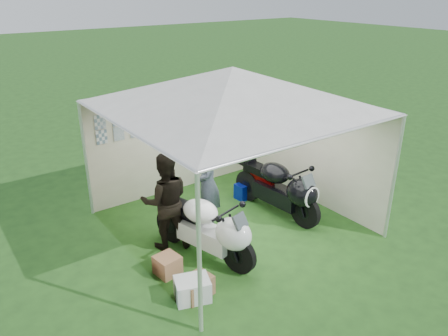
{
  "coord_description": "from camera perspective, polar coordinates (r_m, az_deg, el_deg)",
  "views": [
    {
      "loc": [
        -4.4,
        -5.84,
        4.27
      ],
      "look_at": [
        0.07,
        0.35,
        1.04
      ],
      "focal_mm": 35.0,
      "sensor_mm": 36.0,
      "label": 1
    }
  ],
  "objects": [
    {
      "name": "motorcycle_black",
      "position": [
        8.6,
        7.4,
        -2.51
      ],
      "size": [
        0.59,
        2.18,
        1.07
      ],
      "rotation": [
        0.0,
        0.0,
        0.08
      ],
      "color": "black",
      "rests_on": "ground"
    },
    {
      "name": "crate_3",
      "position": [
        6.66,
        -3.64,
        -15.25
      ],
      "size": [
        0.51,
        0.41,
        0.31
      ],
      "primitive_type": "cube",
      "rotation": [
        0.0,
        0.0,
        0.16
      ],
      "color": "brown",
      "rests_on": "ground"
    },
    {
      "name": "crate_1",
      "position": [
        7.13,
        -7.39,
        -12.46
      ],
      "size": [
        0.4,
        0.4,
        0.32
      ],
      "primitive_type": "cube",
      "rotation": [
        0.0,
        0.0,
        0.13
      ],
      "color": "#906445",
      "rests_on": "ground"
    },
    {
      "name": "ground",
      "position": [
        8.46,
        0.99,
        -7.34
      ],
      "size": [
        80.0,
        80.0,
        0.0
      ],
      "primitive_type": "plane",
      "color": "#21491A",
      "rests_on": "ground"
    },
    {
      "name": "motorcycle_white",
      "position": [
        7.22,
        -2.07,
        -7.74
      ],
      "size": [
        0.85,
        2.08,
        1.04
      ],
      "rotation": [
        0.0,
        0.0,
        0.26
      ],
      "color": "black",
      "rests_on": "ground"
    },
    {
      "name": "crate_2",
      "position": [
        6.7,
        -4.6,
        -15.43
      ],
      "size": [
        0.38,
        0.35,
        0.22
      ],
      "primitive_type": "cube",
      "rotation": [
        0.0,
        0.0,
        0.37
      ],
      "color": "silver",
      "rests_on": "ground"
    },
    {
      "name": "person_blue_jacket",
      "position": [
        7.93,
        -2.09,
        -2.06
      ],
      "size": [
        0.74,
        0.8,
        1.83
      ],
      "primitive_type": "imported",
      "rotation": [
        0.0,
        0.0,
        -2.16
      ],
      "color": "slate",
      "rests_on": "ground"
    },
    {
      "name": "canopy_tent",
      "position": [
        7.53,
        0.97,
        9.95
      ],
      "size": [
        5.66,
        5.66,
        3.0
      ],
      "color": "silver",
      "rests_on": "ground"
    },
    {
      "name": "person_dark_jacket",
      "position": [
        7.47,
        -7.64,
        -4.33
      ],
      "size": [
        1.03,
        0.93,
        1.74
      ],
      "primitive_type": "imported",
      "rotation": [
        0.0,
        0.0,
        2.75
      ],
      "color": "black",
      "rests_on": "ground"
    },
    {
      "name": "crate_0",
      "position": [
        6.61,
        -4.16,
        -15.5
      ],
      "size": [
        0.6,
        0.53,
        0.33
      ],
      "primitive_type": "cube",
      "rotation": [
        0.0,
        0.0,
        -0.34
      ],
      "color": "silver",
      "rests_on": "ground"
    },
    {
      "name": "paddock_stand",
      "position": [
        9.41,
        2.83,
        -2.93
      ],
      "size": [
        0.46,
        0.31,
        0.33
      ],
      "primitive_type": "cube",
      "rotation": [
        0.0,
        0.0,
        0.08
      ],
      "color": "#0D24D4",
      "rests_on": "ground"
    },
    {
      "name": "equipment_box",
      "position": [
        9.75,
        4.27,
        -1.52
      ],
      "size": [
        0.48,
        0.38,
        0.48
      ],
      "primitive_type": "cube",
      "rotation": [
        0.0,
        0.0,
        -0.01
      ],
      "color": "black",
      "rests_on": "ground"
    }
  ]
}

